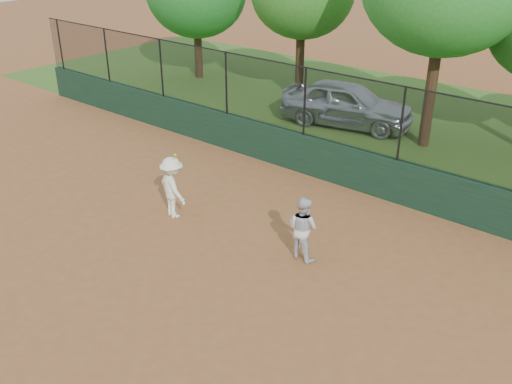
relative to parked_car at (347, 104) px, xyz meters
The scene contains 7 objects.
ground 10.58m from the parked_car, 81.05° to the right, with size 80.00×80.00×0.00m, color #955730.
back_wall 4.72m from the parked_car, 69.63° to the right, with size 26.00×0.20×1.20m, color #183521.
grass_strip 2.42m from the parked_car, 44.00° to the left, with size 36.00×12.00×0.01m, color #31571B.
parked_car is the anchor object (origin of this frame).
player_second 9.11m from the parked_car, 65.17° to the right, with size 0.73×0.57×1.51m, color silver.
player_main 8.75m from the parked_car, 89.03° to the right, with size 1.17×0.87×1.90m.
fence_assembly 4.91m from the parked_car, 69.95° to the right, with size 26.00×0.06×2.00m.
Camera 1 is at (8.31, -7.04, 7.16)m, focal length 40.00 mm.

